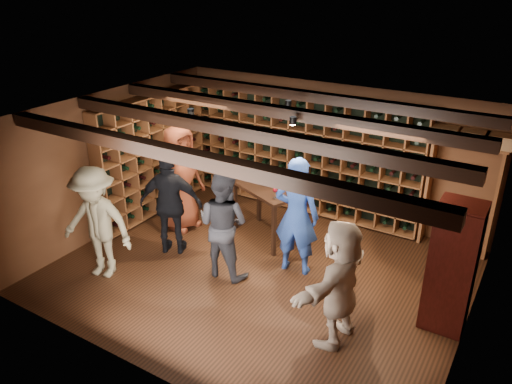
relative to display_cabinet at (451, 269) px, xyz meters
The scene contains 13 objects.
ground 2.85m from the display_cabinet, behind, with size 6.00×6.00×0.00m, color #32190E.
room_shell 3.14m from the display_cabinet, behind, with size 6.00×6.00×6.00m.
wine_rack_back 3.89m from the display_cabinet, 146.67° to the left, with size 4.65×0.30×2.20m.
wine_rack_left 5.59m from the display_cabinet, behind, with size 0.30×2.65×2.20m.
crate_shelf 2.26m from the display_cabinet, 98.20° to the left, with size 1.20×0.32×2.07m.
display_cabinet is the anchor object (origin of this frame).
man_blue_shirt 2.29m from the display_cabinet, behind, with size 0.69×0.45×1.88m, color navy.
man_grey_suit 3.21m from the display_cabinet, behind, with size 0.83×0.65×1.71m, color black.
guest_red_floral 4.70m from the display_cabinet, behind, with size 0.93×0.61×1.91m, color maroon.
guest_woman_black 4.28m from the display_cabinet, behind, with size 1.02×0.43×1.75m, color black.
guest_khaki 4.99m from the display_cabinet, 162.54° to the right, with size 1.14×0.66×1.77m, color #817759.
guest_beige 1.49m from the display_cabinet, 137.96° to the right, with size 1.55×0.49×1.67m, color gray.
tasting_table 3.30m from the display_cabinet, 165.69° to the left, with size 1.40×1.08×1.23m.
Camera 1 is at (3.39, -5.66, 4.35)m, focal length 35.00 mm.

